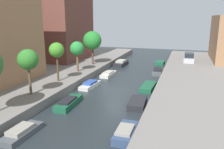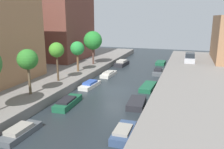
# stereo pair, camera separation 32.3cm
# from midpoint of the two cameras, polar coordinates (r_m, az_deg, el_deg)

# --- Properties ---
(ground_plane) EXTENTS (84.00, 84.00, 0.00)m
(ground_plane) POSITION_cam_midpoint_polar(r_m,az_deg,el_deg) (29.00, 0.98, -4.09)
(ground_plane) COLOR #232B30
(quay_left) EXTENTS (20.00, 64.00, 1.00)m
(quay_left) POSITION_cam_midpoint_polar(r_m,az_deg,el_deg) (36.11, -22.37, -0.70)
(quay_left) COLOR gray
(quay_left) RESTS_ON ground_plane
(apartment_tower_far) EXTENTS (10.00, 12.04, 18.29)m
(apartment_tower_far) POSITION_cam_midpoint_polar(r_m,az_deg,el_deg) (47.09, -13.04, 15.02)
(apartment_tower_far) COLOR brown
(apartment_tower_far) RESTS_ON quay_left
(street_tree_1) EXTENTS (2.15, 2.15, 4.85)m
(street_tree_1) POSITION_cam_midpoint_polar(r_m,az_deg,el_deg) (25.31, -19.85, 3.45)
(street_tree_1) COLOR brown
(street_tree_1) RESTS_ON quay_left
(street_tree_2) EXTENTS (1.90, 1.90, 4.98)m
(street_tree_2) POSITION_cam_midpoint_polar(r_m,az_deg,el_deg) (29.81, -13.28, 5.83)
(street_tree_2) COLOR #4D3B29
(street_tree_2) RESTS_ON quay_left
(street_tree_3) EXTENTS (2.07, 2.07, 4.56)m
(street_tree_3) POSITION_cam_midpoint_polar(r_m,az_deg,el_deg) (34.81, -8.33, 6.33)
(street_tree_3) COLOR brown
(street_tree_3) RESTS_ON quay_left
(street_tree_4) EXTENTS (3.18, 3.18, 5.74)m
(street_tree_4) POSITION_cam_midpoint_polar(r_m,az_deg,el_deg) (40.10, -4.54, 8.39)
(street_tree_4) COLOR brown
(street_tree_4) RESTS_ON quay_left
(parked_car) EXTENTS (1.84, 4.35, 1.66)m
(parked_car) POSITION_cam_midpoint_polar(r_m,az_deg,el_deg) (45.02, 18.92, 3.87)
(parked_car) COLOR #B7B7BC
(parked_car) RESTS_ON quay_right
(moored_boat_left_1) EXTENTS (1.45, 3.80, 0.79)m
(moored_boat_left_1) POSITION_cam_midpoint_polar(r_m,az_deg,el_deg) (19.71, -21.40, -13.11)
(moored_boat_left_1) COLOR #4C5156
(moored_boat_left_1) RESTS_ON ground_plane
(moored_boat_left_2) EXTENTS (1.63, 4.33, 0.82)m
(moored_boat_left_2) POSITION_cam_midpoint_polar(r_m,az_deg,el_deg) (24.56, -10.55, -6.83)
(moored_boat_left_2) COLOR #195638
(moored_boat_left_2) RESTS_ON ground_plane
(moored_boat_left_3) EXTENTS (1.64, 4.09, 0.76)m
(moored_boat_left_3) POSITION_cam_midpoint_polar(r_m,az_deg,el_deg) (30.64, -5.19, -2.52)
(moored_boat_left_3) COLOR beige
(moored_boat_left_3) RESTS_ON ground_plane
(moored_boat_left_4) EXTENTS (1.56, 4.05, 0.70)m
(moored_boat_left_4) POSITION_cam_midpoint_polar(r_m,az_deg,el_deg) (36.31, -0.60, 0.12)
(moored_boat_left_4) COLOR beige
(moored_boat_left_4) RESTS_ON ground_plane
(moored_boat_left_5) EXTENTS (1.93, 4.45, 1.06)m
(moored_boat_left_5) POSITION_cam_midpoint_polar(r_m,az_deg,el_deg) (44.10, 2.64, 2.79)
(moored_boat_left_5) COLOR #232328
(moored_boat_left_5) RESTS_ON ground_plane
(moored_boat_right_1) EXTENTS (1.41, 3.48, 0.82)m
(moored_boat_right_1) POSITION_cam_midpoint_polar(r_m,az_deg,el_deg) (18.30, 3.41, -14.18)
(moored_boat_right_1) COLOR #33476B
(moored_boat_right_1) RESTS_ON ground_plane
(moored_boat_right_2) EXTENTS (1.87, 3.58, 0.63)m
(moored_boat_right_2) POSITION_cam_midpoint_polar(r_m,az_deg,el_deg) (24.26, 6.48, -7.07)
(moored_boat_right_2) COLOR #232328
(moored_boat_right_2) RESTS_ON ground_plane
(moored_boat_right_3) EXTENTS (1.71, 4.30, 0.54)m
(moored_boat_right_3) POSITION_cam_midpoint_polar(r_m,az_deg,el_deg) (30.14, 9.24, -3.04)
(moored_boat_right_3) COLOR #195638
(moored_boat_right_3) RESTS_ON ground_plane
(moored_boat_right_4) EXTENTS (1.59, 3.97, 0.80)m
(moored_boat_right_4) POSITION_cam_midpoint_polar(r_m,az_deg,el_deg) (38.46, 11.54, 0.69)
(moored_boat_right_4) COLOR #4C5156
(moored_boat_right_4) RESTS_ON ground_plane
(moored_boat_right_5) EXTENTS (1.75, 3.17, 0.58)m
(moored_boat_right_5) POSITION_cam_midpoint_polar(r_m,az_deg,el_deg) (46.41, 12.18, 2.85)
(moored_boat_right_5) COLOR #195638
(moored_boat_right_5) RESTS_ON ground_plane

